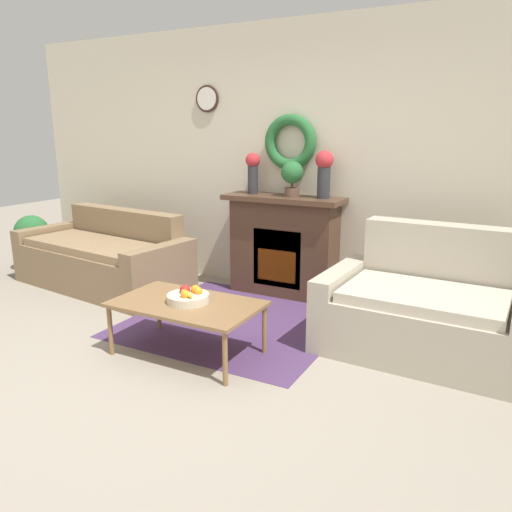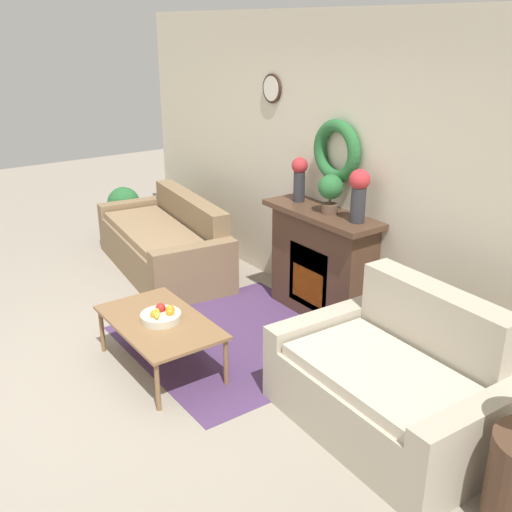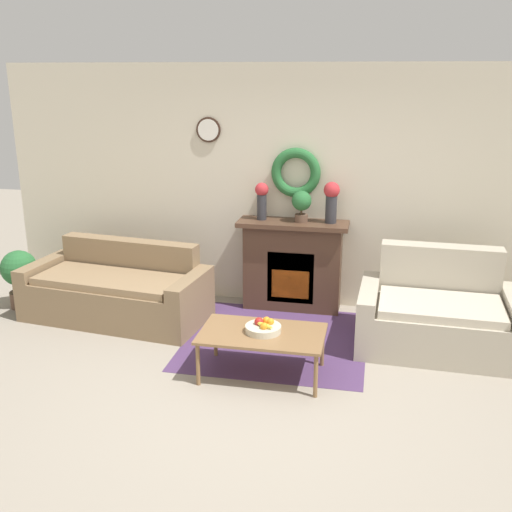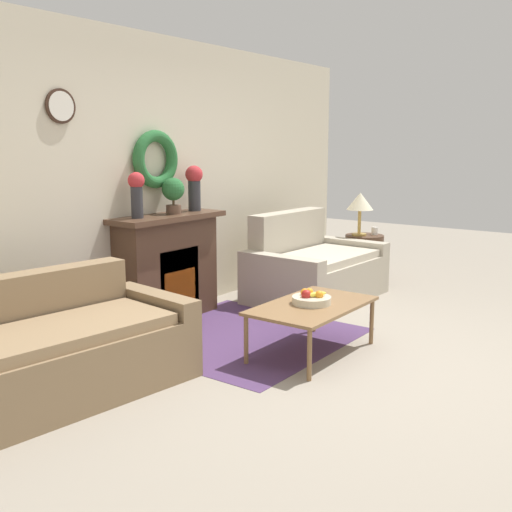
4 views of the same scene
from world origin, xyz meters
The scene contains 12 objects.
ground_plane centered at (0.00, 0.00, 0.00)m, with size 16.00×16.00×0.00m, color gray.
floor_rug centered at (-0.01, 1.26, 0.00)m, with size 1.80×1.75×0.01m.
wall_back centered at (0.00, 2.36, 1.36)m, with size 6.80×0.18×2.70m.
fireplace centered at (0.02, 2.16, 0.52)m, with size 1.22×0.41×1.02m.
couch_left centered at (-1.82, 1.50, 0.30)m, with size 2.06×1.12×0.80m.
loveseat_right centered at (1.57, 1.45, 0.32)m, with size 1.56×1.06×0.94m.
coffee_table centered at (-0.01, 0.51, 0.38)m, with size 1.09×0.65×0.41m.
fruit_bowl centered at (0.00, 0.53, 0.45)m, with size 0.32×0.32×0.12m.
vase_on_mantel_left centered at (-0.34, 2.17, 1.26)m, with size 0.15×0.15×0.41m.
vase_on_mantel_right centered at (0.43, 2.17, 1.29)m, with size 0.17×0.17×0.45m.
potted_plant_on_mantel centered at (0.11, 2.15, 1.23)m, with size 0.22×0.22×0.34m.
potted_plant_floor_by_couch centered at (-3.03, 1.56, 0.40)m, with size 0.40×0.40×0.67m.
Camera 3 is at (0.91, -4.21, 2.60)m, focal length 42.00 mm.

